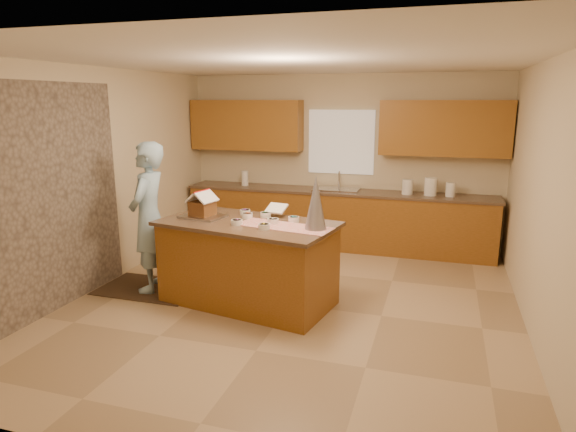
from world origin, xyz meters
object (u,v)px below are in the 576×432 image
object	(u,v)px
island_base	(248,264)
gingerbread_house	(202,206)
tinsel_tree	(316,203)
boy	(149,217)

from	to	relation	value
island_base	gingerbread_house	distance (m)	0.86
island_base	tinsel_tree	bearing A→B (deg)	3.67
tinsel_tree	boy	distance (m)	2.13
tinsel_tree	gingerbread_house	world-z (taller)	tinsel_tree
tinsel_tree	boy	bearing A→B (deg)	176.75
tinsel_tree	boy	xyz separation A→B (m)	(-2.10, 0.12, -0.33)
tinsel_tree	gingerbread_house	xyz separation A→B (m)	(-1.39, 0.14, -0.15)
boy	gingerbread_house	bearing A→B (deg)	82.05
gingerbread_house	tinsel_tree	bearing A→B (deg)	-5.77
island_base	tinsel_tree	world-z (taller)	tinsel_tree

